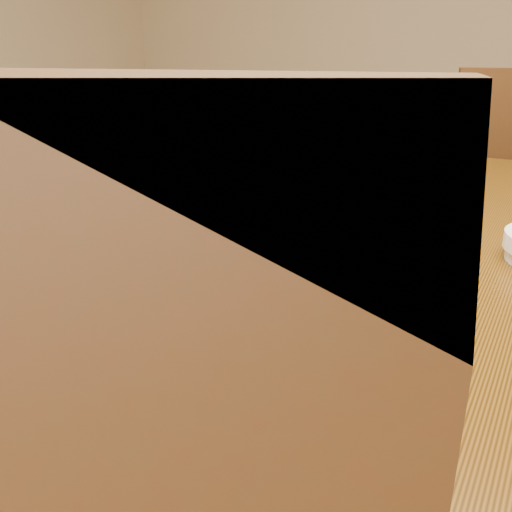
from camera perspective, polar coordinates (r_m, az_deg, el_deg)
name	(u,v)px	position (r m, az deg, el deg)	size (l,w,h in m)	color
dining_table	(383,302)	(0.89, 12.62, -4.47)	(0.90, 1.40, 0.75)	#51300B
chair_far	(506,221)	(1.89, 23.75, 3.25)	(0.56, 0.56, 0.95)	#34200E
salad_plate	(254,287)	(0.60, -0.19, -3.15)	(0.26, 0.25, 0.07)	silver
bread_plate	(421,210)	(0.89, 16.14, 4.43)	(0.15, 0.15, 0.08)	silver
napkin_holder	(251,165)	(0.96, -0.53, 9.13)	(0.11, 0.07, 0.14)	white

